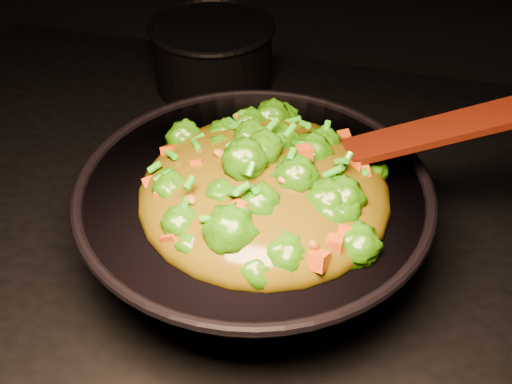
% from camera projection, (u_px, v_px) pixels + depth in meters
% --- Properties ---
extents(stovetop, '(1.20, 0.90, 0.90)m').
position_uv_depth(stovetop, '(232.00, 384.00, 1.21)').
color(stovetop, black).
rests_on(stovetop, ground).
extents(wok, '(0.46, 0.46, 0.12)m').
position_uv_depth(wok, '(254.00, 223.00, 0.81)').
color(wok, black).
rests_on(wok, stovetop).
extents(stir_fry, '(0.33, 0.33, 0.10)m').
position_uv_depth(stir_fry, '(264.00, 163.00, 0.72)').
color(stir_fry, '#287008').
rests_on(stir_fry, wok).
extents(spatula, '(0.31, 0.09, 0.13)m').
position_uv_depth(spatula, '(390.00, 142.00, 0.75)').
color(spatula, '#341405').
rests_on(spatula, wok).
extents(back_pot, '(0.27, 0.27, 0.12)m').
position_uv_depth(back_pot, '(213.00, 54.00, 1.14)').
color(back_pot, black).
rests_on(back_pot, stovetop).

